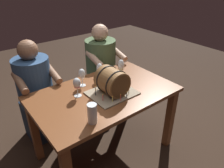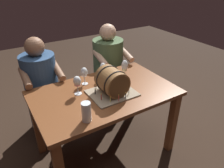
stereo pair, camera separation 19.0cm
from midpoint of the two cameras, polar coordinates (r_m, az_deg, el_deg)
ground_plane at (r=2.44m, az=0.58°, el=-17.16°), size 8.00×8.00×0.00m
dining_table at (r=2.04m, az=0.66°, el=-4.95°), size 1.32×0.81×0.74m
barrel_cake at (r=1.89m, az=2.87°, el=0.36°), size 0.41×0.34×0.25m
wine_glass_red at (r=2.15m, az=0.09°, el=4.11°), size 0.06×0.06×0.18m
wine_glass_rose at (r=1.89m, az=-6.52°, el=0.49°), size 0.07×0.07×0.18m
wine_glass_white at (r=2.17m, az=5.92°, el=4.67°), size 0.07×0.07×0.20m
wine_glass_empty at (r=2.05m, az=-4.87°, el=2.93°), size 0.07×0.07×0.18m
beer_pint at (r=1.59m, az=-3.49°, el=-7.76°), size 0.07×0.07×0.16m
person_seated_left at (r=2.45m, az=-16.02°, el=-1.89°), size 0.40×0.47×1.16m
person_seated_right at (r=2.74m, az=0.98°, el=3.14°), size 0.42×0.49×1.18m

